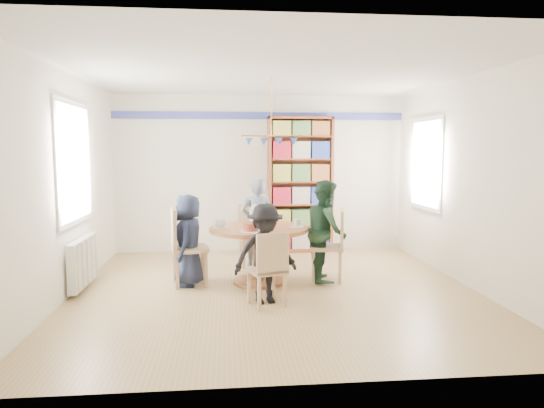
{
  "coord_description": "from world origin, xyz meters",
  "views": [
    {
      "loc": [
        -0.61,
        -5.93,
        1.75
      ],
      "look_at": [
        0.0,
        0.4,
        1.05
      ],
      "focal_mm": 32.0,
      "sensor_mm": 36.0,
      "label": 1
    }
  ],
  "objects": [
    {
      "name": "chair_left",
      "position": [
        -1.17,
        0.34,
        0.56
      ],
      "size": [
        0.52,
        0.52,
        1.01
      ],
      "color": "tan",
      "rests_on": "ground"
    },
    {
      "name": "chair_near",
      "position": [
        -0.13,
        -0.66,
        0.47
      ],
      "size": [
        0.48,
        0.48,
        0.86
      ],
      "color": "tan",
      "rests_on": "ground"
    },
    {
      "name": "room_shell",
      "position": [
        -0.26,
        0.87,
        1.65
      ],
      "size": [
        5.0,
        5.0,
        5.0
      ],
      "color": "white",
      "rests_on": "ground"
    },
    {
      "name": "chair_right",
      "position": [
        0.83,
        0.37,
        0.53
      ],
      "size": [
        0.52,
        0.52,
        0.96
      ],
      "color": "tan",
      "rests_on": "ground"
    },
    {
      "name": "dining_table",
      "position": [
        -0.18,
        0.36,
        0.56
      ],
      "size": [
        1.3,
        1.3,
        0.75
      ],
      "color": "#965A31",
      "rests_on": "ground"
    },
    {
      "name": "person_right",
      "position": [
        0.73,
        0.41,
        0.68
      ],
      "size": [
        0.56,
        0.7,
        1.37
      ],
      "primitive_type": "imported",
      "rotation": [
        0.0,
        0.0,
        1.5
      ],
      "color": "#172F1E",
      "rests_on": "ground"
    },
    {
      "name": "person_far",
      "position": [
        -0.15,
        1.26,
        0.67
      ],
      "size": [
        0.53,
        0.38,
        1.34
      ],
      "primitive_type": "imported",
      "rotation": [
        0.0,
        0.0,
        3.27
      ],
      "color": "gray",
      "rests_on": "ground"
    },
    {
      "name": "person_left",
      "position": [
        -1.1,
        0.34,
        0.6
      ],
      "size": [
        0.42,
        0.61,
        1.19
      ],
      "primitive_type": "imported",
      "rotation": [
        0.0,
        0.0,
        -1.65
      ],
      "color": "#171D33",
      "rests_on": "ground"
    },
    {
      "name": "chair_far",
      "position": [
        -0.21,
        1.41,
        0.51
      ],
      "size": [
        0.45,
        0.45,
        0.93
      ],
      "color": "tan",
      "rests_on": "ground"
    },
    {
      "name": "radiator",
      "position": [
        -2.42,
        0.3,
        0.35
      ],
      "size": [
        0.12,
        1.0,
        0.6
      ],
      "color": "silver",
      "rests_on": "ground"
    },
    {
      "name": "ground",
      "position": [
        0.0,
        0.0,
        0.0
      ],
      "size": [
        5.0,
        5.0,
        0.0
      ],
      "primitive_type": "plane",
      "color": "tan"
    },
    {
      "name": "tableware",
      "position": [
        -0.2,
        0.39,
        0.82
      ],
      "size": [
        1.21,
        1.21,
        0.32
      ],
      "color": "white",
      "rests_on": "dining_table"
    },
    {
      "name": "person_near",
      "position": [
        -0.16,
        -0.5,
        0.58
      ],
      "size": [
        0.83,
        0.6,
        1.15
      ],
      "primitive_type": "imported",
      "rotation": [
        0.0,
        0.0,
        0.25
      ],
      "color": "black",
      "rests_on": "ground"
    },
    {
      "name": "bookshelf",
      "position": [
        0.68,
        2.34,
        1.15
      ],
      "size": [
        1.11,
        0.33,
        2.33
      ],
      "color": "brown",
      "rests_on": "ground"
    }
  ]
}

